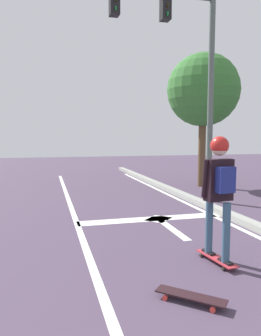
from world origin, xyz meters
The scene contains 10 objects.
lane_line_center centered at (-0.35, 6.00, 0.00)m, with size 0.12×20.00×0.01m, color silver.
lane_line_curbside centered at (2.75, 6.00, 0.00)m, with size 0.12×20.00×0.01m, color silver.
stop_bar centered at (1.27, 7.54, 0.00)m, with size 3.25×0.40×0.01m, color silver.
lane_arrow_stem centered at (1.44, 6.65, 0.00)m, with size 0.16×1.40×0.01m, color silver.
lane_arrow_head centered at (1.44, 7.50, 0.00)m, with size 0.56×0.44×0.01m, color silver.
skateboard centered at (1.41, 4.94, 0.06)m, with size 0.28×0.79×0.08m.
skater centered at (1.42, 4.92, 1.20)m, with size 0.48×0.64×1.75m.
spare_skateboard centered at (0.56, 3.99, 0.07)m, with size 0.70×0.67×0.09m.
traffic_signal_mast centered at (2.47, 9.04, 4.06)m, with size 4.12×0.34×5.73m.
roadside_tree centered at (4.55, 11.57, 3.46)m, with size 2.59×2.59×4.77m.
Camera 1 is at (-0.94, 0.88, 1.82)m, focal length 34.48 mm.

